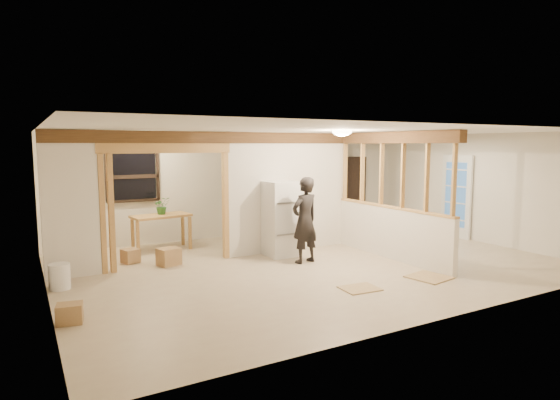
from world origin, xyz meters
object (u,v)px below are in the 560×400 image
work_table (161,232)px  shop_vac (80,252)px  bookshelf (348,191)px  refrigerator (281,219)px  woman (305,220)px

work_table → shop_vac: work_table is taller
bookshelf → refrigerator: bearing=-147.1°
work_table → shop_vac: 1.83m
work_table → bookshelf: size_ratio=0.63×
refrigerator → work_table: (-1.98, 1.72, -0.38)m
work_table → bookshelf: bookshelf is taller
woman → shop_vac: (-3.78, 1.75, -0.54)m
bookshelf → shop_vac: bearing=-170.7°
shop_vac → bookshelf: bearing=9.3°
refrigerator → bookshelf: 4.02m
shop_vac → bookshelf: (7.05, 1.16, 0.68)m
woman → work_table: (-2.08, 2.45, -0.44)m
refrigerator → shop_vac: 3.84m
work_table → shop_vac: (-1.69, -0.69, -0.10)m
refrigerator → woman: size_ratio=0.92×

